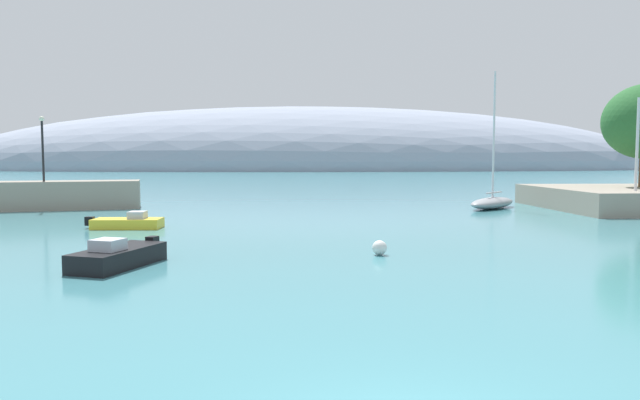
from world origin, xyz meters
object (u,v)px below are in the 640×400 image
(sailboat_red_mid_mooring, at_px, (635,206))
(harbor_lamp_post, at_px, (42,142))
(motorboat_yellow_foreground, at_px, (128,223))
(mooring_buoy_white, at_px, (380,248))
(sailboat_grey_near_shore, at_px, (492,201))
(motorboat_black_alongside_breakwater, at_px, (118,256))

(sailboat_red_mid_mooring, bearing_deg, harbor_lamp_post, -103.91)
(sailboat_red_mid_mooring, bearing_deg, motorboat_yellow_foreground, -86.24)
(mooring_buoy_white, bearing_deg, sailboat_grey_near_shore, 59.34)
(sailboat_red_mid_mooring, xyz_separation_m, harbor_lamp_post, (-41.89, 5.15, 4.51))
(motorboat_yellow_foreground, bearing_deg, sailboat_red_mid_mooring, 13.04)
(sailboat_grey_near_shore, bearing_deg, mooring_buoy_white, 12.73)
(sailboat_grey_near_shore, bearing_deg, harbor_lamp_post, -47.41)
(motorboat_black_alongside_breakwater, distance_m, harbor_lamp_post, 25.92)
(motorboat_yellow_foreground, relative_size, motorboat_black_alongside_breakwater, 0.96)
(sailboat_red_mid_mooring, relative_size, mooring_buoy_white, 14.07)
(sailboat_grey_near_shore, xyz_separation_m, motorboat_black_alongside_breakwater, (-21.65, -22.07, -0.16))
(motorboat_black_alongside_breakwater, bearing_deg, harbor_lamp_post, -132.23)
(mooring_buoy_white, bearing_deg, motorboat_black_alongside_breakwater, -169.02)
(sailboat_red_mid_mooring, bearing_deg, mooring_buoy_white, -59.49)
(motorboat_yellow_foreground, height_order, harbor_lamp_post, harbor_lamp_post)
(sailboat_grey_near_shore, distance_m, sailboat_red_mid_mooring, 9.54)
(sailboat_red_mid_mooring, relative_size, motorboat_yellow_foreground, 2.00)
(sailboat_red_mid_mooring, relative_size, motorboat_black_alongside_breakwater, 1.93)
(motorboat_yellow_foreground, distance_m, harbor_lamp_post, 15.29)
(motorboat_yellow_foreground, bearing_deg, harbor_lamp_post, 131.36)
(sailboat_grey_near_shore, relative_size, motorboat_black_alongside_breakwater, 2.40)
(sailboat_grey_near_shore, distance_m, mooring_buoy_white, 23.47)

